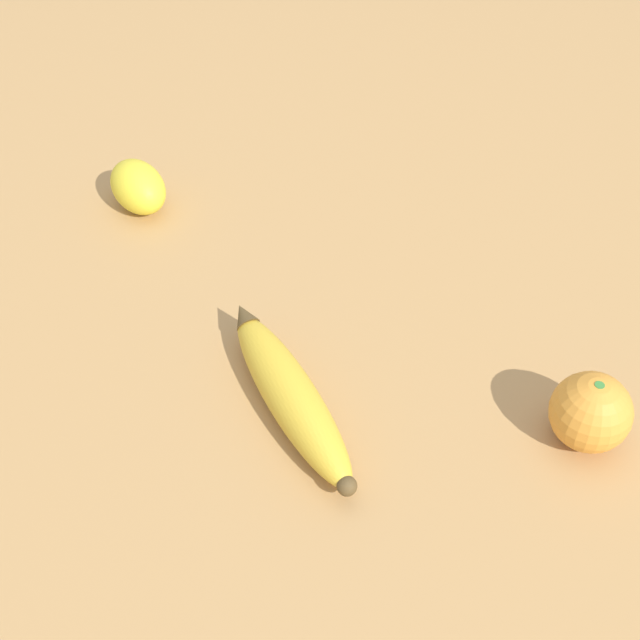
% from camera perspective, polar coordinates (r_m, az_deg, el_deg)
% --- Properties ---
extents(ground_plane, '(3.00, 3.00, 0.00)m').
position_cam_1_polar(ground_plane, '(0.84, -2.17, -0.65)').
color(ground_plane, tan).
extents(banana, '(0.05, 0.22, 0.04)m').
position_cam_1_polar(banana, '(0.76, -1.95, -4.75)').
color(banana, gold).
rests_on(banana, ground_plane).
extents(orange, '(0.07, 0.07, 0.07)m').
position_cam_1_polar(orange, '(0.76, 16.93, -5.66)').
color(orange, orange).
rests_on(orange, ground_plane).
extents(lemon, '(0.06, 0.09, 0.05)m').
position_cam_1_polar(lemon, '(0.98, -11.59, 8.37)').
color(lemon, yellow).
rests_on(lemon, ground_plane).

